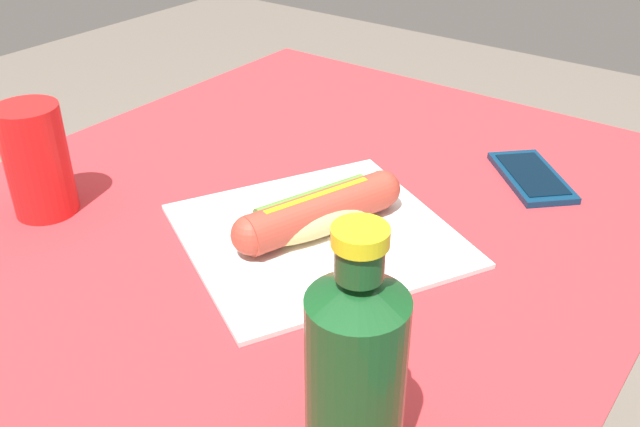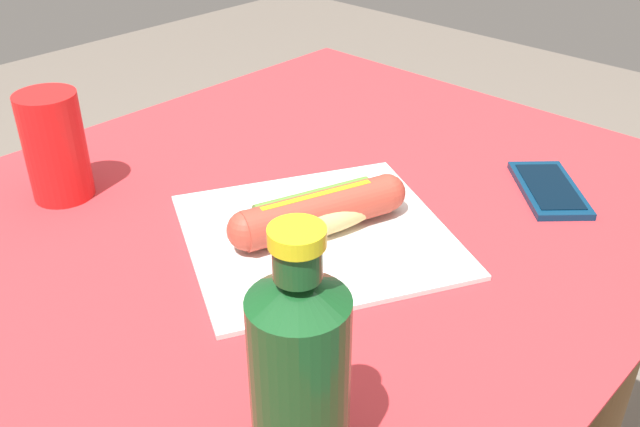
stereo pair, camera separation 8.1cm
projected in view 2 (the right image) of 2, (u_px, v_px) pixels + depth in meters
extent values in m
cylinder|color=brown|center=(608.00, 388.00, 1.14)|extent=(0.07, 0.07, 0.70)
cylinder|color=brown|center=(329.00, 244.00, 1.50)|extent=(0.07, 0.07, 0.70)
cube|color=brown|center=(283.00, 232.00, 0.87)|extent=(1.01, 0.78, 0.03)
cube|color=#B72D33|center=(283.00, 220.00, 0.86)|extent=(1.07, 0.84, 0.00)
cube|color=silver|center=(320.00, 233.00, 0.83)|extent=(0.40, 0.39, 0.01)
ellipsoid|color=#E5BC75|center=(320.00, 215.00, 0.81)|extent=(0.18, 0.11, 0.04)
cylinder|color=#A83D2D|center=(320.00, 211.00, 0.81)|extent=(0.19, 0.10, 0.05)
sphere|color=#A83D2D|center=(387.00, 193.00, 0.85)|extent=(0.05, 0.05, 0.05)
sphere|color=#A83D2D|center=(247.00, 230.00, 0.77)|extent=(0.05, 0.05, 0.05)
cube|color=yellow|center=(320.00, 195.00, 0.80)|extent=(0.13, 0.05, 0.00)
cylinder|color=#568433|center=(313.00, 198.00, 0.82)|extent=(0.15, 0.07, 0.02)
cube|color=#0A2D4C|center=(549.00, 189.00, 0.91)|extent=(0.15, 0.15, 0.01)
cube|color=black|center=(550.00, 186.00, 0.91)|extent=(0.13, 0.13, 0.00)
cylinder|color=#14471E|center=(300.00, 393.00, 0.50)|extent=(0.07, 0.07, 0.16)
cone|color=#14471E|center=(298.00, 289.00, 0.45)|extent=(0.07, 0.07, 0.02)
cylinder|color=#14471E|center=(297.00, 261.00, 0.44)|extent=(0.03, 0.03, 0.02)
cylinder|color=yellow|center=(297.00, 237.00, 0.43)|extent=(0.04, 0.04, 0.01)
cylinder|color=red|center=(55.00, 146.00, 0.87)|extent=(0.08, 0.08, 0.14)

